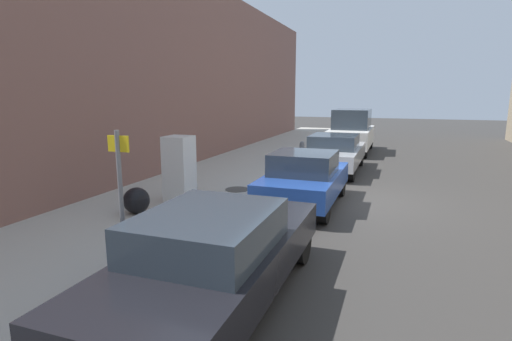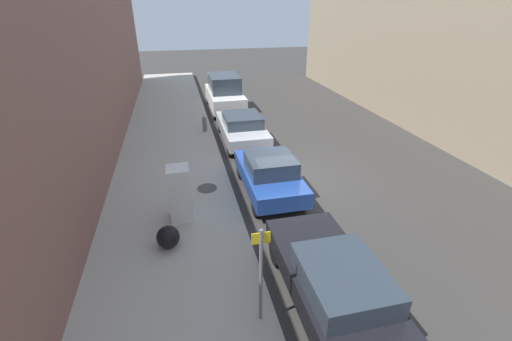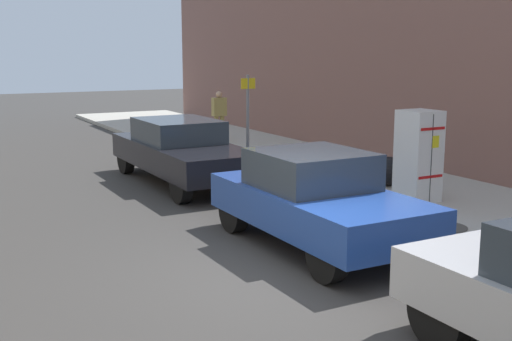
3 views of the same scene
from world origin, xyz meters
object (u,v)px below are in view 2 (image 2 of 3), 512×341
object	(u,v)px
parked_sedan_silver	(242,127)
parked_van_white	(225,93)
parked_sedan_dark	(337,288)
parked_hatchback_blue	(269,174)
trash_bag	(168,237)
discarded_refrigerator	(180,194)
fire_hydrant	(205,124)
street_sign_post	(261,271)

from	to	relation	value
parked_sedan_silver	parked_van_white	size ratio (longest dim) A/B	0.95
parked_sedan_dark	parked_sedan_silver	bearing A→B (deg)	90.00
parked_hatchback_blue	parked_sedan_silver	world-z (taller)	parked_hatchback_blue
trash_bag	parked_hatchback_blue	xyz separation A→B (m)	(3.46, 2.43, 0.29)
discarded_refrigerator	parked_sedan_dark	size ratio (longest dim) A/B	0.36
parked_van_white	parked_sedan_dark	bearing A→B (deg)	-90.00
discarded_refrigerator	fire_hydrant	size ratio (longest dim) A/B	2.19
parked_van_white	trash_bag	bearing A→B (deg)	-105.00
trash_bag	parked_sedan_silver	world-z (taller)	parked_sedan_silver
parked_van_white	parked_sedan_silver	bearing A→B (deg)	-90.00
fire_hydrant	parked_hatchback_blue	size ratio (longest dim) A/B	0.20
trash_bag	parked_van_white	distance (m)	13.38
parked_sedan_silver	parked_sedan_dark	bearing A→B (deg)	-90.00
parked_van_white	street_sign_post	bearing A→B (deg)	-95.83
fire_hydrant	parked_hatchback_blue	world-z (taller)	parked_hatchback_blue
fire_hydrant	parked_hatchback_blue	distance (m)	6.78
street_sign_post	trash_bag	size ratio (longest dim) A/B	3.64
parked_sedan_silver	discarded_refrigerator	bearing A→B (deg)	-116.45
parked_sedan_silver	parked_hatchback_blue	bearing A→B (deg)	-90.00
discarded_refrigerator	trash_bag	world-z (taller)	discarded_refrigerator
trash_bag	discarded_refrigerator	bearing A→B (deg)	72.63
street_sign_post	parked_sedan_dark	distance (m)	1.74
trash_bag	parked_sedan_silver	size ratio (longest dim) A/B	0.14
fire_hydrant	parked_van_white	xyz separation A→B (m)	(1.62, 3.90, 0.53)
discarded_refrigerator	street_sign_post	xyz separation A→B (m)	(1.45, -4.13, 0.42)
street_sign_post	parked_van_white	xyz separation A→B (m)	(1.61, 15.74, -0.34)
parked_sedan_dark	parked_van_white	xyz separation A→B (m)	(0.00, 15.87, 0.32)
fire_hydrant	discarded_refrigerator	bearing A→B (deg)	-100.55
discarded_refrigerator	parked_van_white	size ratio (longest dim) A/B	0.36
parked_sedan_silver	fire_hydrant	bearing A→B (deg)	135.83
trash_bag	parked_van_white	world-z (taller)	parked_van_white
discarded_refrigerator	parked_hatchback_blue	world-z (taller)	discarded_refrigerator
parked_sedan_silver	parked_van_white	bearing A→B (deg)	90.00
fire_hydrant	trash_bag	bearing A→B (deg)	-101.56
discarded_refrigerator	fire_hydrant	distance (m)	7.85
fire_hydrant	parked_sedan_silver	xyz separation A→B (m)	(1.62, -1.57, 0.20)
street_sign_post	parked_sedan_silver	size ratio (longest dim) A/B	0.51
parked_hatchback_blue	discarded_refrigerator	bearing A→B (deg)	-159.72
fire_hydrant	parked_sedan_dark	world-z (taller)	parked_sedan_dark
street_sign_post	parked_hatchback_blue	size ratio (longest dim) A/B	0.58
parked_sedan_silver	parked_van_white	distance (m)	5.48
discarded_refrigerator	trash_bag	bearing A→B (deg)	-107.37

